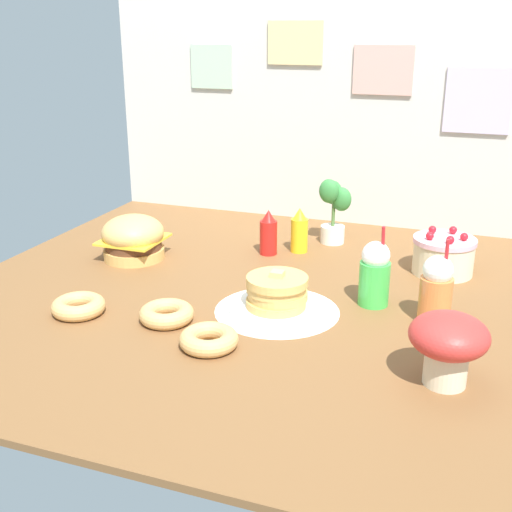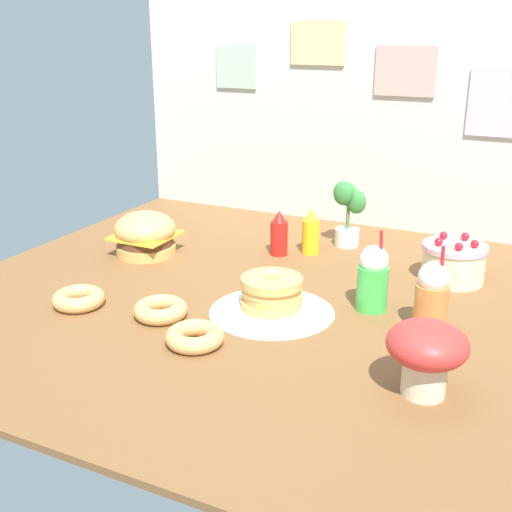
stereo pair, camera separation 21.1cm
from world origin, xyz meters
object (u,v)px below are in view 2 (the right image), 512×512
layer_cake (453,262)px  mustard_bottle (311,233)px  mushroom_stool (427,351)px  potted_plant (348,211)px  donut_pink_glaze (79,298)px  donut_vanilla (195,336)px  ketchup_bottle (279,234)px  cream_soda_cup (373,278)px  burger (145,234)px  pancake_stack (272,296)px  orange_float_cup (432,297)px  donut_chocolate (161,309)px

layer_cake → mustard_bottle: size_ratio=1.25×
mustard_bottle → mushroom_stool: (0.62, -0.84, 0.03)m
potted_plant → mushroom_stool: potted_plant is taller
donut_pink_glaze → donut_vanilla: (0.47, -0.07, 0.00)m
ketchup_bottle → cream_soda_cup: bearing=-36.1°
potted_plant → ketchup_bottle: bearing=-132.4°
burger → layer_cake: 1.15m
donut_pink_glaze → mushroom_stool: size_ratio=0.85×
pancake_stack → ketchup_bottle: 0.54m
mustard_bottle → orange_float_cup: orange_float_cup is taller
burger → donut_vanilla: bearing=-45.3°
mushroom_stool → orange_float_cup: bearing=99.5°
donut_pink_glaze → ketchup_bottle: bearing=63.0°
burger → donut_vanilla: burger is taller
pancake_stack → cream_soda_cup: 0.32m
cream_soda_cup → donut_vanilla: size_ratio=1.61×
pancake_stack → donut_vanilla: (-0.10, -0.29, -0.03)m
mustard_bottle → donut_pink_glaze: bearing=-120.8°
burger → potted_plant: bearing=33.6°
donut_vanilla → mushroom_stool: mushroom_stool is taller
cream_soda_cup → mushroom_stool: bearing=-59.2°
orange_float_cup → donut_chocolate: size_ratio=1.61×
orange_float_cup → layer_cake: bearing=91.3°
mushroom_stool → donut_chocolate: bearing=174.1°
orange_float_cup → mushroom_stool: size_ratio=1.36×
pancake_stack → mushroom_stool: bearing=-26.9°
donut_pink_glaze → potted_plant: bearing=58.9°
layer_cake → donut_vanilla: (-0.56, -0.81, -0.04)m
burger → cream_soda_cup: cream_soda_cup is taller
mustard_bottle → mushroom_stool: bearing=-53.5°
pancake_stack → burger: bearing=157.2°
mustard_bottle → donut_chocolate: 0.78m
cream_soda_cup → donut_pink_glaze: 0.93m
donut_pink_glaze → cream_soda_cup: bearing=24.4°
mustard_bottle → mushroom_stool: size_ratio=0.91×
burger → donut_vanilla: size_ratio=1.43×
pancake_stack → cream_soda_cup: cream_soda_cup is taller
burger → mushroom_stool: 1.32m
cream_soda_cup → donut_pink_glaze: size_ratio=1.61×
mustard_bottle → orange_float_cup: 0.74m
orange_float_cup → mustard_bottle: bearing=139.3°
orange_float_cup → burger: bearing=170.4°
pancake_stack → mushroom_stool: 0.59m
ketchup_bottle → donut_pink_glaze: size_ratio=1.08×
mustard_bottle → donut_vanilla: size_ratio=1.08×
ketchup_bottle → layer_cake: bearing=1.3°
donut_pink_glaze → potted_plant: (0.57, 0.95, 0.12)m
burger → pancake_stack: bearing=-22.8°
mustard_bottle → potted_plant: bearing=57.3°
pancake_stack → cream_soda_cup: size_ratio=1.13×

